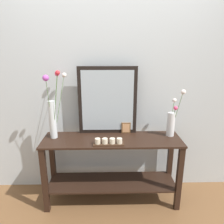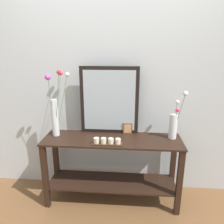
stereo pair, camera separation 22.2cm
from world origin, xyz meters
The scene contains 8 objects.
ground_plane centered at (0.00, 0.00, -0.01)m, with size 7.00×6.00×0.02m, color brown.
wall_back centered at (0.00, 0.34, 1.35)m, with size 6.40×0.08×2.70m, color #B2BCC1.
console_table centered at (0.00, 0.00, 0.48)m, with size 1.50×0.43×0.77m.
mirror_leaning centered at (-0.05, 0.18, 1.15)m, with size 0.65×0.03×0.76m.
tall_vase_left centered at (-0.63, 0.06, 1.07)m, with size 0.20×0.28×0.74m.
vase_right centered at (0.66, 0.07, 0.95)m, with size 0.15×0.17×0.54m.
candle_tray centered at (-0.04, -0.14, 0.80)m, with size 0.32×0.09×0.07m.
picture_frame_small centered at (0.17, 0.16, 0.84)m, with size 0.10×0.01×0.13m.
Camera 2 is at (0.17, -2.12, 1.72)m, focal length 34.21 mm.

